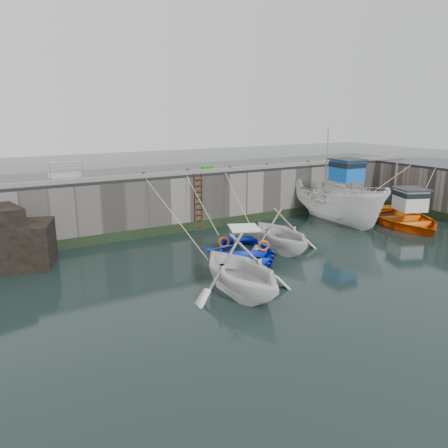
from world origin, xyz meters
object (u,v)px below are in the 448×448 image
boat_near_blue (246,259)px  bollard_e (308,163)px  bollard_c (230,168)px  bollard_d (267,166)px  boat_far_white (338,202)px  bollard_b (187,171)px  ladder (199,202)px  fish_crate (207,168)px  boat_near_blacktrim (280,250)px  boat_far_orange (403,217)px  bollard_a (144,175)px  boat_near_white (240,292)px

boat_near_blue → bollard_e: (8.47, 5.93, 3.30)m
bollard_c → bollard_d: bearing=0.0°
boat_far_white → bollard_b: bearing=164.1°
ladder → fish_crate: size_ratio=5.06×
fish_crate → bollard_e: bollard_e is taller
boat_near_blue → bollard_b: bearing=111.8°
boat_near_blacktrim → bollard_b: bearing=117.0°
bollard_d → bollard_e: 3.20m
boat_far_white → boat_far_orange: 3.89m
fish_crate → bollard_c: size_ratio=2.26×
ladder → boat_far_orange: (11.03, -4.86, -1.17)m
bollard_b → bollard_e: 8.50m
ladder → bollard_c: size_ratio=11.43×
bollard_b → fish_crate: bearing=26.8°
fish_crate → bollard_c: bearing=-24.2°
bollard_a → boat_far_white: bearing=-14.4°
bollard_a → bollard_d: (7.80, 0.00, 0.00)m
ladder → bollard_b: 1.81m
bollard_b → bollard_a: bearing=180.0°
boat_near_blacktrim → bollard_a: (-4.73, 5.54, 3.30)m
fish_crate → bollard_b: bearing=-139.1°
boat_near_white → boat_near_blue: boat_near_white is taller
bollard_a → bollard_b: size_ratio=1.00×
boat_far_orange → bollard_d: (-6.23, 5.19, 2.88)m
bollard_b → bollard_d: (5.30, 0.00, 0.00)m
boat_near_white → bollard_a: 9.55m
boat_near_blacktrim → bollard_d: (3.07, 5.54, 3.30)m
boat_near_blue → bollard_a: 7.24m
boat_far_orange → bollard_c: size_ratio=27.31×
boat_near_blacktrim → bollard_b: bollard_b is taller
ladder → bollard_b: bollard_b is taller
boat_near_blacktrim → bollard_c: bollard_c is taller
boat_near_blue → boat_far_orange: size_ratio=0.67×
boat_near_white → bollard_b: size_ratio=16.92×
boat_far_white → bollard_e: bearing=93.4°
ladder → bollard_c: bollard_c is taller
bollard_b → bollard_c: 2.70m
boat_far_white → bollard_e: size_ratio=27.50×
boat_near_blue → boat_near_blacktrim: boat_near_blacktrim is taller
boat_near_blacktrim → bollard_c: (0.47, 5.54, 3.30)m
boat_near_white → bollard_e: bearing=41.0°
boat_near_blacktrim → boat_near_white: bearing=-137.1°
boat_far_orange → fish_crate: size_ratio=12.10×
boat_near_blue → bollard_d: size_ratio=18.32×
bollard_e → bollard_a: bearing=180.0°
bollard_b → boat_far_orange: bearing=-24.2°
fish_crate → bollard_b: 1.85m
ladder → bollard_b: (-0.50, 0.34, 1.71)m
ladder → bollard_a: bollard_a is taller
boat_near_white → bollard_b: (2.17, 8.96, 3.30)m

